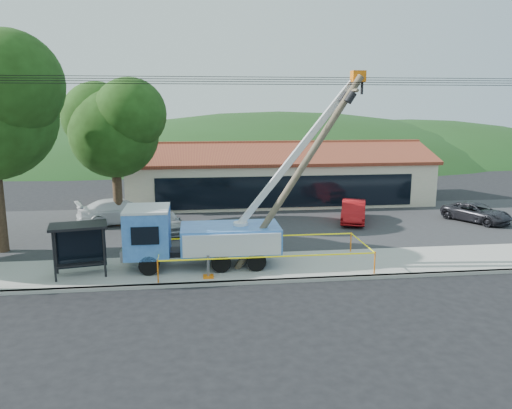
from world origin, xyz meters
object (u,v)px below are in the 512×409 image
Objects in this scene: leaning_pole at (304,165)px; car_silver at (165,234)px; car_white at (122,225)px; car_red at (353,223)px; utility_truck at (199,234)px; bus_shelter at (79,237)px; car_dark at (476,223)px.

car_silver is (-6.58, 7.12, -4.78)m from leaning_pole.
car_white reaches higher than car_silver.
leaning_pole reaches higher than car_red.
utility_truck is 5.15m from bus_shelter.
leaning_pole is 14.36m from car_white.
car_silver is 19.43m from car_dark.
car_white is at bearing 76.79° from bus_shelter.
bus_shelter is at bearing -131.72° from car_red.
car_red is 0.78× the size of car_white.
car_white reaches higher than car_red.
car_red reaches higher than car_silver.
car_dark is at bearing 21.40° from utility_truck.
leaning_pole is 2.03× the size of car_dark.
car_silver is at bearing 132.77° from leaning_pole.
utility_truck is at bearing -5.00° from bus_shelter.
car_red reaches higher than car_dark.
bus_shelter is at bearing 168.53° from car_dark.
car_white is (-14.49, 1.43, 0.00)m from car_red.
car_white is at bearing 110.25° from car_silver.
utility_truck is 2.53× the size of car_dark.
leaning_pole is at bearing -7.35° from utility_truck.
car_white is (-4.76, 9.17, -1.65)m from utility_truck.
car_white reaches higher than car_dark.
car_red is 0.97× the size of car_dark.
car_silver is (3.16, 7.06, -1.79)m from bus_shelter.
utility_truck is 2.62× the size of car_red.
utility_truck reaches higher than car_red.
leaning_pole is (4.62, -0.60, 3.13)m from utility_truck.
car_dark is at bearing -113.92° from car_white.
leaning_pole is 3.34× the size of bus_shelter.
utility_truck reaches higher than bus_shelter.
leaning_pole is 2.10× the size of car_red.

